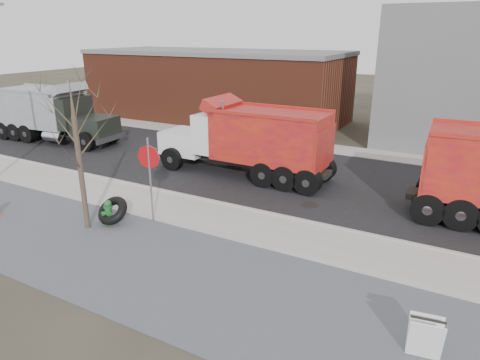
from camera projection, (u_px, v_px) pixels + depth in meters
The scene contains 14 objects.
ground at pixel (204, 219), 15.91m from camera, with size 120.00×120.00×0.00m, color #383328.
gravel_verge at pixel (140, 261), 13.01m from camera, with size 60.00×5.00×0.03m, color slate.
sidewalk at pixel (207, 216), 16.11m from camera, with size 60.00×2.50×0.06m, color #9E9B93.
curb at pixel (225, 204), 17.17m from camera, with size 60.00×0.15×0.11m, color #9E9B93.
road at pixel (274, 173), 21.12m from camera, with size 60.00×9.40×0.02m, color black.
far_sidewalk at pixel (313, 147), 25.83m from camera, with size 60.00×2.00×0.06m, color #9E9B93.
building_brick at pixel (216, 84), 33.65m from camera, with size 20.20×8.20×5.30m.
bare_tree at pixel (76, 138), 14.13m from camera, with size 3.20×3.20×5.20m.
fire_hydrant at pixel (108, 213), 15.40m from camera, with size 0.52×0.52×0.93m.
truck_tire at pixel (113, 211), 15.41m from camera, with size 1.19×1.12×0.99m.
stop_sign at pixel (149, 167), 14.96m from camera, with size 0.85×0.21×3.18m.
sandwich_board at pixel (425, 338), 9.01m from camera, with size 0.75×0.54×0.97m.
dump_truck_red_b at pixel (249, 138), 20.10m from camera, with size 8.70×2.57×3.66m.
dump_truck_grey at pixel (52, 112), 26.62m from camera, with size 8.22×3.08×3.66m.
Camera 1 is at (8.20, -12.08, 6.63)m, focal length 32.00 mm.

